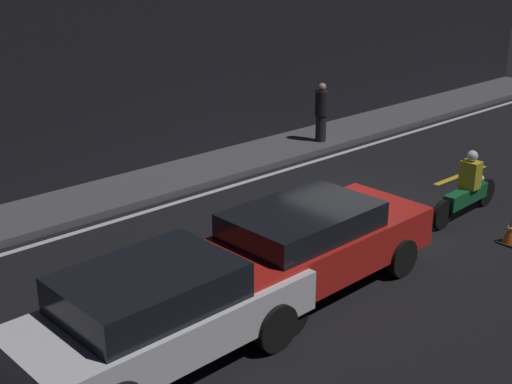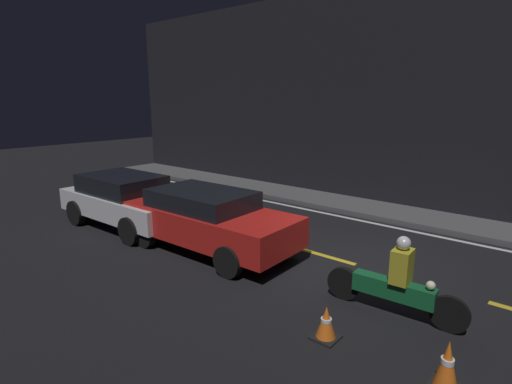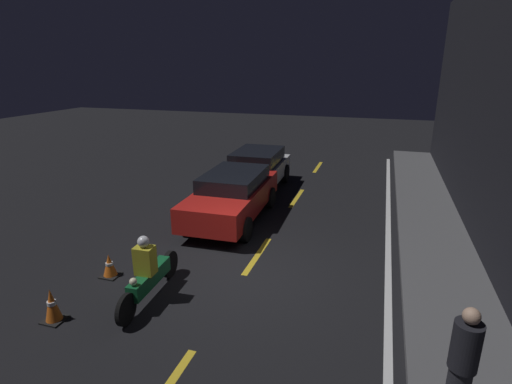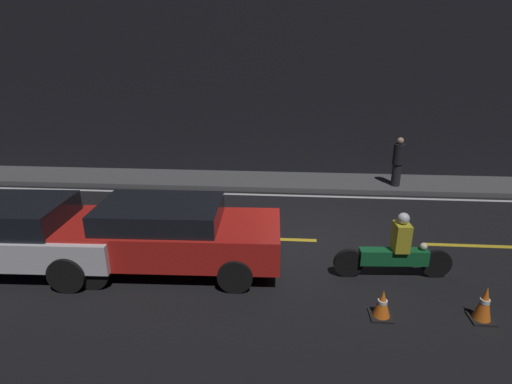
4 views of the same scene
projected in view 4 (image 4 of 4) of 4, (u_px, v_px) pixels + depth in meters
ground_plane at (317, 241)px, 9.35m from camera, size 56.00×56.00×0.00m
raised_curb at (308, 182)px, 13.17m from camera, size 28.00×1.73×0.15m
building_front at (311, 73)px, 12.96m from camera, size 28.00×0.30×6.98m
lane_dash_b at (90, 233)px, 9.73m from camera, size 2.00×0.14×0.01m
lane_dash_c at (274, 239)px, 9.41m from camera, size 2.00×0.14×0.01m
lane_dash_d at (471, 246)px, 9.10m from camera, size 2.00×0.14×0.01m
lane_solid_kerb at (310, 196)px, 12.15m from camera, size 25.20×0.14×0.01m
sedan_white at (20, 233)px, 7.98m from camera, size 4.12×1.94×1.42m
taxi_red at (170, 233)px, 7.98m from camera, size 4.34×1.94×1.39m
motorcycle at (394, 252)px, 7.70m from camera, size 2.29×0.38×1.36m
traffic_cone_near at (382, 304)px, 6.62m from camera, size 0.38×0.38×0.51m
traffic_cone_mid at (484, 304)px, 6.52m from camera, size 0.37×0.37×0.63m
pedestrian at (398, 162)px, 12.37m from camera, size 0.34×0.34×1.54m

